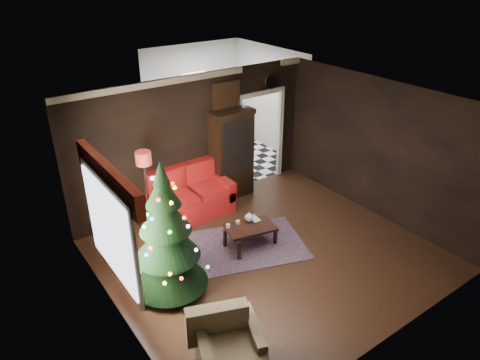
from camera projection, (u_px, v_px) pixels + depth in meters
floor at (269, 255)px, 7.99m from camera, size 5.50×5.50×0.00m
ceiling at (274, 105)px, 6.73m from camera, size 5.50×5.50×0.00m
wall_back at (195, 141)px, 9.18m from camera, size 5.50×0.00×5.50m
wall_front at (397, 261)px, 5.55m from camera, size 5.50×0.00×5.50m
wall_left at (113, 242)px, 5.93m from camera, size 0.00×5.50×5.50m
wall_right at (378, 149)px, 8.79m from camera, size 0.00×5.50×5.50m
doorway at (259, 139)px, 10.22m from camera, size 1.10×0.10×2.10m
left_window at (110, 231)px, 6.08m from camera, size 0.05×1.60×1.40m
valance at (107, 176)px, 5.75m from camera, size 0.12×2.10×0.35m
kitchen_floor at (224, 159)px, 11.78m from camera, size 3.00×3.00×0.00m
kitchen_window at (194, 85)px, 12.06m from camera, size 0.70×0.06×0.70m
rug at (249, 245)px, 8.26m from camera, size 2.40×2.06×0.01m
loveseat at (192, 193)px, 9.05m from camera, size 1.70×0.90×1.00m
curio_cabinet at (231, 156)px, 9.60m from camera, size 0.90×0.45×1.90m
floor_lamp at (148, 197)px, 8.21m from camera, size 0.36×0.36×1.83m
christmas_tree at (166, 235)px, 6.70m from camera, size 1.27×1.27×2.31m
armchair at (231, 348)px, 5.51m from camera, size 1.10×1.10×0.87m
coffee_table at (250, 236)px, 8.17m from camera, size 0.99×0.72×0.40m
teapot at (249, 217)px, 8.19m from camera, size 0.22×0.22×0.18m
cup_a at (238, 222)px, 8.15m from camera, size 0.08×0.08×0.06m
cup_b at (228, 226)px, 8.03m from camera, size 0.08×0.08×0.07m
book at (252, 216)px, 8.21m from camera, size 0.15×0.03×0.20m
wall_clock at (271, 81)px, 9.71m from camera, size 0.32×0.32×0.06m
painting at (226, 96)px, 9.15m from camera, size 0.62×0.05×0.52m
kitchen_counter at (200, 130)px, 12.45m from camera, size 1.80×0.60×0.90m
kitchen_table at (221, 152)px, 11.24m from camera, size 0.70×0.70×0.75m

